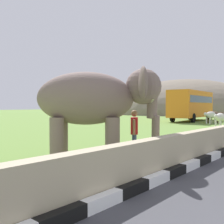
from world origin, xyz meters
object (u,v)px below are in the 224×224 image
(cow_near, at_px, (220,118))
(person_handler, at_px, (134,131))
(elephant, at_px, (97,100))
(cow_mid, at_px, (213,115))
(cow_far, at_px, (211,115))
(bus_orange, at_px, (191,103))

(cow_near, bearing_deg, person_handler, -173.23)
(elephant, bearing_deg, cow_near, 4.13)
(cow_mid, xyz_separation_m, cow_far, (-1.35, -0.24, 0.00))
(cow_near, bearing_deg, cow_far, 27.51)
(person_handler, bearing_deg, bus_orange, 19.29)
(person_handler, xyz_separation_m, cow_far, (18.45, 4.14, -0.06))
(cow_mid, relative_size, cow_far, 0.99)
(elephant, height_order, cow_far, elephant)
(cow_near, relative_size, cow_mid, 0.99)
(elephant, distance_m, cow_far, 20.11)
(elephant, xyz_separation_m, cow_far, (19.75, 3.61, -1.11))
(cow_near, xyz_separation_m, cow_far, (4.86, 2.53, 0.00))
(person_handler, height_order, cow_mid, person_handler)
(bus_orange, distance_m, cow_near, 10.38)
(elephant, distance_m, cow_mid, 21.48)
(person_handler, xyz_separation_m, cow_mid, (19.80, 4.38, -0.06))
(cow_mid, bearing_deg, elephant, -169.67)
(elephant, height_order, bus_orange, bus_orange)
(cow_mid, bearing_deg, bus_orange, 57.10)
(elephant, height_order, person_handler, elephant)
(bus_orange, bearing_deg, person_handler, -160.71)
(bus_orange, relative_size, cow_mid, 4.90)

